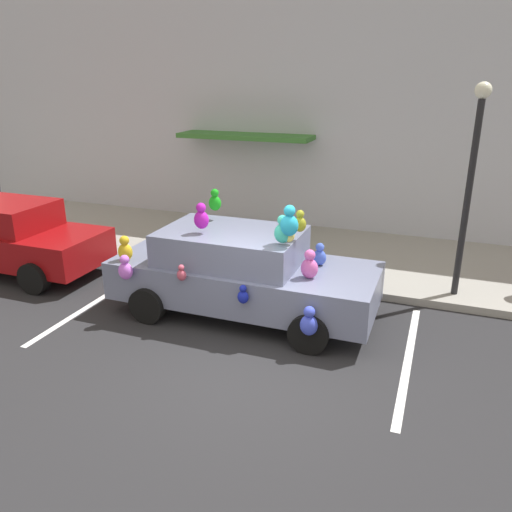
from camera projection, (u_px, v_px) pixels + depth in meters
name	position (u px, v px, depth m)	size (l,w,h in m)	color
ground_plane	(247.00, 364.00, 7.57)	(60.00, 60.00, 0.00)	#262628
sidewalk	(325.00, 255.00, 11.95)	(24.00, 4.00, 0.15)	gray
storefront_building	(349.00, 112.00, 12.79)	(24.00, 1.25, 6.40)	#B2B7C1
parking_stripe_front	(408.00, 359.00, 7.71)	(0.12, 3.60, 0.01)	silver
parking_stripe_rear	(95.00, 302.00, 9.62)	(0.12, 3.60, 0.01)	silver
plush_covered_car	(241.00, 271.00, 8.94)	(4.65, 2.17, 2.22)	slate
parked_sedan_behind	(11.00, 236.00, 10.93)	(4.10, 1.88, 1.54)	maroon
teddy_bear_on_sidewalk	(218.00, 249.00, 11.15)	(0.34, 0.29, 0.66)	beige
street_lamp_post	(472.00, 171.00, 8.86)	(0.28, 0.28, 3.83)	black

